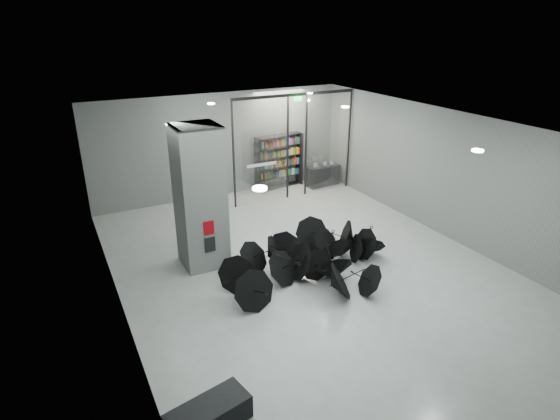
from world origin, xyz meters
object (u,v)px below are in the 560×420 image
column (200,198)px  umbrella_cluster (311,262)px  bookshelf (279,161)px  bench (209,416)px  shop_counter (323,175)px

column → umbrella_cluster: column is taller
column → bookshelf: column is taller
column → umbrella_cluster: bearing=-37.2°
bench → shop_counter: shop_counter is taller
bookshelf → shop_counter: size_ratio=1.55×
bench → column: bearing=60.4°
bookshelf → column: bearing=-144.3°
bench → bookshelf: size_ratio=0.65×
bookshelf → umbrella_cluster: bookshelf is taller
umbrella_cluster → bench: bearing=-139.1°
bookshelf → shop_counter: (1.72, -0.66, -0.67)m
column → umbrella_cluster: size_ratio=0.74×
column → bookshelf: 6.86m
umbrella_cluster → column: bearing=142.8°
column → bench: column is taller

